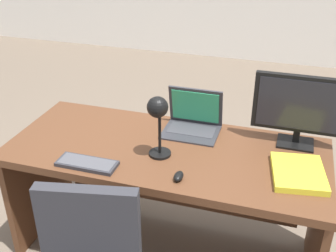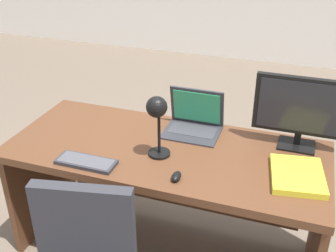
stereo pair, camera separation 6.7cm
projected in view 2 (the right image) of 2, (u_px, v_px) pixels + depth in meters
The scene contains 8 objects.
ground at pixel (219, 139), 3.92m from camera, with size 12.00×12.00×0.00m, color #6B5B4C.
desk at pixel (168, 173), 2.45m from camera, with size 1.77×0.76×0.75m.
monitor at pixel (302, 109), 2.22m from camera, with size 0.51×0.16×0.41m.
laptop at pixel (195, 118), 2.48m from camera, with size 0.33×0.26×0.25m.
keyboard at pixel (86, 162), 2.17m from camera, with size 0.32×0.12×0.02m.
mouse at pixel (176, 176), 2.04m from camera, with size 0.05×0.08×0.04m.
desk_lamp at pixel (157, 115), 2.12m from camera, with size 0.12×0.14×0.35m.
book at pixel (297, 175), 2.05m from camera, with size 0.30×0.35×0.03m.
Camera 2 is at (0.66, -1.87, 1.95)m, focal length 44.51 mm.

